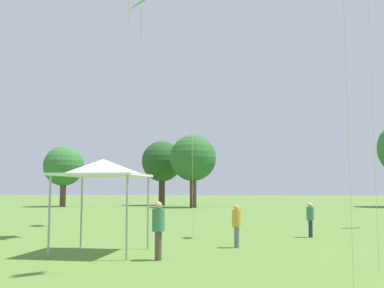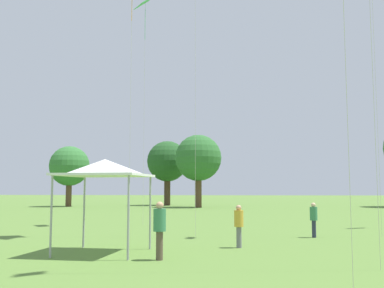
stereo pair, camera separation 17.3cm
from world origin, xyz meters
name	(u,v)px [view 1 (the left image)]	position (x,y,z in m)	size (l,w,h in m)	color
person_standing_0	(237,222)	(1.25, 12.10, 0.94)	(0.38, 0.38, 1.59)	slate
person_standing_1	(158,225)	(-1.21, 8.90, 1.07)	(0.56, 0.56, 1.80)	brown
person_standing_3	(310,217)	(4.63, 16.00, 0.93)	(0.44, 0.44, 1.57)	#282D42
canopy_tent	(103,168)	(-3.38, 10.18, 2.91)	(3.07, 3.07, 3.23)	white
kite_6	(141,7)	(-4.53, 21.91, 13.67)	(1.64, 1.69, 14.44)	green
distant_tree_0	(64,166)	(-19.87, 49.27, 5.00)	(4.98, 4.98, 7.54)	brown
distant_tree_1	(193,158)	(-3.54, 48.26, 5.83)	(5.53, 5.53, 8.65)	brown
distant_tree_2	(162,162)	(-8.26, 54.40, 5.81)	(5.43, 5.43, 8.60)	#473323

